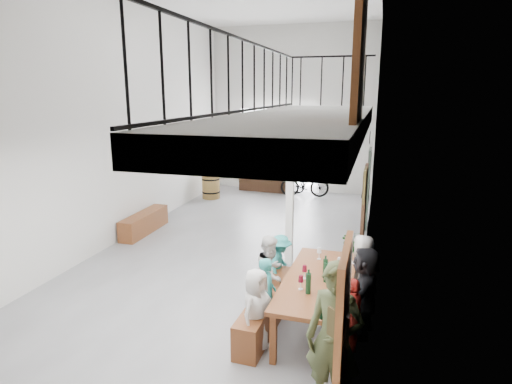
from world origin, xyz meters
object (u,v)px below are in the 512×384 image
(bench_inner, at_px, (268,308))
(host_standing, at_px, (334,340))
(side_bench, at_px, (144,223))
(serving_counter, at_px, (266,177))
(tasting_table, at_px, (318,284))
(oak_barrel, at_px, (211,185))
(bicycle_near, at_px, (283,180))

(bench_inner, bearing_deg, host_standing, -51.67)
(side_bench, bearing_deg, serving_counter, 71.73)
(tasting_table, xyz_separation_m, oak_barrel, (-4.43, 6.86, -0.28))
(side_bench, bearing_deg, bicycle_near, 65.74)
(tasting_table, bearing_deg, host_standing, -75.07)
(bench_inner, distance_m, side_bench, 5.13)
(oak_barrel, bearing_deg, bicycle_near, 35.57)
(tasting_table, distance_m, bicycle_near, 8.66)
(side_bench, height_order, oak_barrel, oak_barrel)
(side_bench, bearing_deg, bench_inner, -39.25)
(host_standing, distance_m, bicycle_near, 10.31)
(serving_counter, distance_m, bicycle_near, 0.61)
(bench_inner, xyz_separation_m, serving_counter, (-2.26, 8.43, 0.24))
(tasting_table, distance_m, bench_inner, 0.87)
(bench_inner, relative_size, side_bench, 1.21)
(host_standing, bearing_deg, bicycle_near, 119.96)
(bench_inner, xyz_separation_m, bicycle_near, (-1.65, 8.38, 0.17))
(side_bench, height_order, bicycle_near, bicycle_near)
(bench_inner, distance_m, bicycle_near, 8.55)
(serving_counter, height_order, host_standing, host_standing)
(bicycle_near, bearing_deg, side_bench, 160.72)
(bench_inner, relative_size, serving_counter, 1.15)
(oak_barrel, xyz_separation_m, bicycle_near, (2.05, 1.47, -0.01))
(serving_counter, relative_size, host_standing, 1.08)
(tasting_table, relative_size, side_bench, 1.32)
(oak_barrel, distance_m, bicycle_near, 2.52)
(oak_barrel, bearing_deg, tasting_table, -57.10)
(bicycle_near, bearing_deg, tasting_table, -159.03)
(host_standing, height_order, bicycle_near, host_standing)
(side_bench, bearing_deg, tasting_table, -34.11)
(tasting_table, xyz_separation_m, serving_counter, (-2.99, 8.37, -0.22))
(serving_counter, bearing_deg, bench_inner, -71.43)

